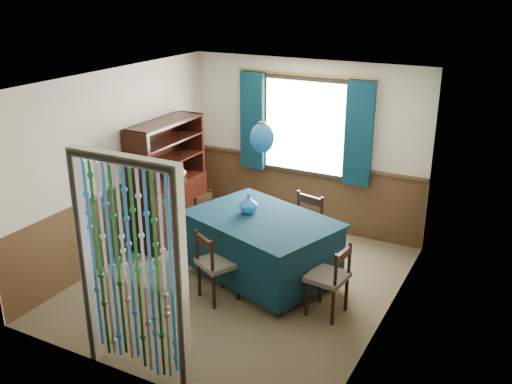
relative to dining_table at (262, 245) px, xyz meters
The scene contains 22 objects.
floor 0.56m from the dining_table, 136.61° to the right, with size 4.00×4.00×0.00m, color brown.
ceiling 2.04m from the dining_table, 136.61° to the right, with size 4.00×4.00×0.00m, color silver.
wall_back 1.97m from the dining_table, 96.68° to the left, with size 3.60×3.60×0.00m, color beige.
wall_front 2.34m from the dining_table, 95.48° to the right, with size 3.60×3.60×0.00m, color beige.
wall_left 2.16m from the dining_table, behind, with size 4.00×4.00×0.00m, color beige.
wall_right 1.78m from the dining_table, ahead, with size 4.00×4.00×0.00m, color beige.
wainscot_back 1.80m from the dining_table, 96.74° to the left, with size 3.60×3.60×0.00m, color #49301C.
wainscot_front 2.19m from the dining_table, 95.52° to the right, with size 3.60×3.60×0.00m, color #49301C.
wainscot_left 2.01m from the dining_table, behind, with size 4.00×4.00×0.00m, color #49301C.
wainscot_right 1.59m from the dining_table, ahead, with size 4.00×4.00×0.00m, color #49301C.
window 2.06m from the dining_table, 96.87° to the left, with size 1.32×0.12×1.42m, color black.
doorway 2.22m from the dining_table, 95.63° to the right, with size 1.16×0.12×2.18m, color silver, non-canonical shape.
dining_table is the anchor object (origin of this frame).
chair_near 0.70m from the dining_table, 112.43° to the right, with size 0.56×0.55×0.85m.
chair_far 0.72m from the dining_table, 70.24° to the left, with size 0.54×0.53×0.92m.
chair_left 0.97m from the dining_table, 159.96° to the left, with size 0.42×0.44×0.85m.
chair_right 1.07m from the dining_table, 18.27° to the right, with size 0.44×0.46×0.85m.
sideboard 1.84m from the dining_table, 163.63° to the left, with size 0.46×1.32×1.72m.
pendant_lamp 1.35m from the dining_table, 63.43° to the right, with size 0.28×0.28×0.84m.
vase_table 0.52m from the dining_table, 163.06° to the left, with size 0.21×0.21×0.22m, color #165A9B.
bowl_shelf 1.87m from the dining_table, 169.96° to the left, with size 0.19×0.19×0.05m, color beige.
vase_sideboard 1.93m from the dining_table, 155.52° to the left, with size 0.16×0.16×0.17m, color beige.
Camera 1 is at (3.08, -5.40, 3.54)m, focal length 40.00 mm.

